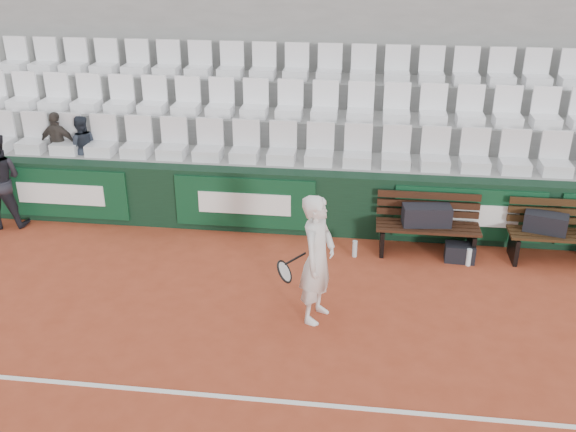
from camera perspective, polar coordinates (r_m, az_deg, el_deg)
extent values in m
plane|color=#A74025|center=(7.03, -8.15, -15.43)|extent=(80.00, 80.00, 0.00)
cube|color=white|center=(7.03, -8.16, -15.40)|extent=(18.00, 0.06, 0.01)
cube|color=black|center=(10.12, -2.58, 1.39)|extent=(18.00, 0.30, 1.00)
cube|color=#0C381E|center=(10.94, -19.50, 1.90)|extent=(2.20, 0.04, 0.82)
cube|color=#0C381E|center=(9.99, -3.87, 1.17)|extent=(2.20, 0.04, 0.82)
cube|color=#0C381E|center=(9.95, 15.74, 0.14)|extent=(2.20, 0.04, 0.82)
cube|color=#969693|center=(10.68, -2.02, 2.71)|extent=(18.00, 0.95, 1.00)
cube|color=gray|center=(11.48, -1.28, 5.52)|extent=(18.00, 0.95, 1.45)
cube|color=gray|center=(12.31, -0.63, 7.96)|extent=(18.00, 0.95, 1.90)
cube|color=gray|center=(12.61, -0.26, 14.22)|extent=(18.00, 0.30, 4.40)
cube|color=silver|center=(10.24, -2.24, 6.58)|extent=(11.90, 0.44, 0.63)
cube|color=white|center=(11.02, -1.47, 10.33)|extent=(11.90, 0.44, 0.63)
cube|color=white|center=(11.83, -0.78, 13.59)|extent=(11.90, 0.44, 0.63)
cube|color=#32190F|center=(9.69, 12.21, -2.06)|extent=(1.50, 0.56, 0.45)
cube|color=#362110|center=(10.04, 23.05, -2.61)|extent=(1.50, 0.56, 0.45)
cube|color=black|center=(9.57, 12.22, 0.05)|extent=(0.72, 0.38, 0.30)
cube|color=black|center=(9.87, 21.92, -0.56)|extent=(0.64, 0.43, 0.27)
cube|color=black|center=(9.64, 15.02, -3.17)|extent=(0.44, 0.28, 0.26)
cylinder|color=silver|center=(9.48, 5.95, -2.91)|extent=(0.07, 0.07, 0.26)
cylinder|color=silver|center=(9.55, 15.77, -3.55)|extent=(0.07, 0.07, 0.26)
imported|color=silver|center=(7.71, 2.63, -3.84)|extent=(0.56, 0.69, 1.64)
torus|color=black|center=(7.84, -0.32, -4.97)|extent=(0.19, 0.30, 0.26)
cylinder|color=black|center=(7.73, 0.65, -3.82)|extent=(0.26, 0.03, 0.20)
imported|color=#342F2A|center=(11.30, -20.03, 8.13)|extent=(0.66, 0.30, 1.12)
imported|color=#1E232D|center=(11.13, -18.13, 8.03)|extent=(0.63, 0.56, 1.07)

